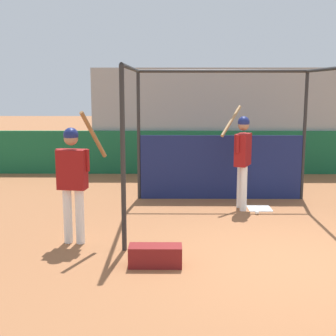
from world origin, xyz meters
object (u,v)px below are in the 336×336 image
(equipment_bag, at_px, (155,256))
(baseball, at_px, (257,213))
(player_batter, at_px, (242,153))
(player_waiting, at_px, (73,175))

(equipment_bag, distance_m, baseball, 3.08)
(player_batter, distance_m, baseball, 1.15)
(player_batter, height_order, player_waiting, player_waiting)
(player_waiting, relative_size, baseball, 27.03)
(player_waiting, bearing_deg, player_batter, 43.22)
(player_batter, distance_m, equipment_bag, 3.43)
(baseball, bearing_deg, player_batter, 120.37)
(equipment_bag, height_order, baseball, equipment_bag)
(player_batter, xyz_separation_m, player_waiting, (-2.80, -2.00, -0.03))
(player_batter, xyz_separation_m, baseball, (0.24, -0.41, -1.05))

